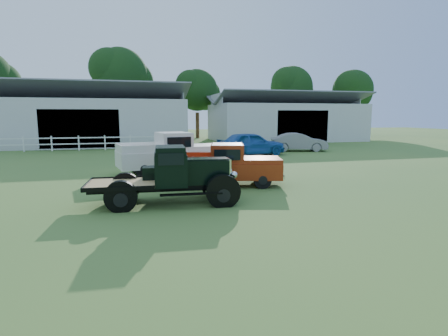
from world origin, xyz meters
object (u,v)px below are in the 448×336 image
object	(u,v)px
vintage_flatbed	(168,175)
white_pickup	(172,153)
red_pickup	(225,164)
misc_car_blue	(251,144)
misc_car_grey	(299,142)

from	to	relation	value
vintage_flatbed	white_pickup	distance (m)	6.06
vintage_flatbed	red_pickup	bearing A→B (deg)	48.24
vintage_flatbed	white_pickup	bearing A→B (deg)	86.55
white_pickup	misc_car_blue	xyz separation A→B (m)	(6.23, 6.34, -0.15)
vintage_flatbed	red_pickup	distance (m)	3.53
vintage_flatbed	misc_car_grey	distance (m)	18.31
red_pickup	white_pickup	size ratio (longest dim) A/B	0.87
white_pickup	misc_car_blue	size ratio (longest dim) A/B	1.10
red_pickup	misc_car_grey	bearing A→B (deg)	66.84
misc_car_blue	misc_car_grey	size ratio (longest dim) A/B	1.11
red_pickup	misc_car_grey	size ratio (longest dim) A/B	1.07
vintage_flatbed	misc_car_grey	size ratio (longest dim) A/B	1.07
white_pickup	misc_car_grey	xyz separation A→B (m)	(10.83, 8.16, -0.26)
white_pickup	misc_car_grey	bearing A→B (deg)	26.16
vintage_flatbed	misc_car_grey	bearing A→B (deg)	54.47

